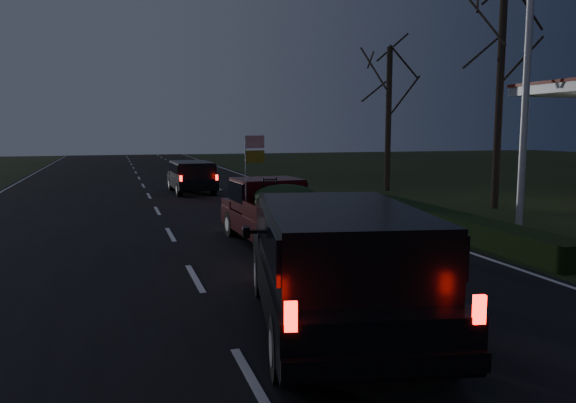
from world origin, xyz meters
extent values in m
plane|color=black|center=(0.00, 0.00, 0.00)|extent=(120.00, 120.00, 0.00)
cube|color=black|center=(0.00, 0.00, 0.01)|extent=(14.00, 120.00, 0.02)
cube|color=black|center=(7.80, 3.00, 0.30)|extent=(1.00, 10.00, 0.60)
cylinder|color=silver|center=(9.50, 2.00, 4.50)|extent=(0.20, 0.20, 9.00)
cylinder|color=black|center=(12.50, 7.00, 4.25)|extent=(0.28, 0.28, 8.50)
cylinder|color=black|center=(11.50, 14.00, 3.50)|extent=(0.28, 0.28, 7.00)
cube|color=#3C080C|center=(2.53, 2.73, 0.56)|extent=(2.12, 4.77, 0.51)
cube|color=#3C080C|center=(2.49, 3.57, 1.26)|extent=(1.81, 1.59, 0.84)
cube|color=black|center=(2.49, 3.57, 1.36)|extent=(1.90, 1.50, 0.51)
cube|color=#3C080C|center=(2.60, 1.51, 0.84)|extent=(1.87, 2.71, 0.06)
ellipsoid|color=black|center=(2.62, 1.98, 1.26)|extent=(1.59, 1.76, 0.56)
cylinder|color=gray|center=(1.69, 2.68, 1.92)|extent=(0.03, 0.03, 1.87)
cube|color=red|center=(1.94, 2.69, 2.70)|extent=(0.49, 0.04, 0.32)
cube|color=gold|center=(1.94, 2.69, 2.32)|extent=(0.49, 0.04, 0.32)
cube|color=black|center=(2.04, 15.85, 0.55)|extent=(1.91, 4.31, 0.53)
cube|color=black|center=(2.05, 15.63, 1.15)|extent=(1.76, 3.16, 0.71)
cube|color=black|center=(2.05, 15.63, 1.22)|extent=(1.85, 3.07, 0.43)
cube|color=black|center=(1.66, -3.45, 0.69)|extent=(3.18, 5.66, 0.67)
cube|color=black|center=(1.60, -3.72, 1.44)|extent=(2.78, 4.21, 0.89)
cube|color=black|center=(1.60, -3.72, 1.53)|extent=(2.87, 4.12, 0.53)
cube|color=black|center=(0.58, -2.16, 1.31)|extent=(0.15, 0.26, 0.18)
camera|label=1|loc=(-1.48, -11.11, 2.99)|focal=35.00mm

